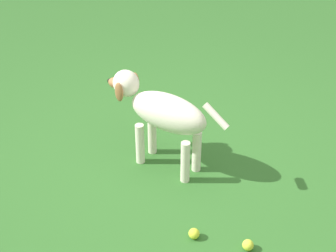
# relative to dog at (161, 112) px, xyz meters

# --- Properties ---
(ground) EXTENTS (14.00, 14.00, 0.00)m
(ground) POSITION_rel_dog_xyz_m (0.00, 0.20, -0.43)
(ground) COLOR #2D6026
(dog) EXTENTS (0.88, 0.51, 0.65)m
(dog) POSITION_rel_dog_xyz_m (0.00, 0.00, 0.00)
(dog) COLOR silver
(dog) RESTS_ON ground
(tennis_ball_1) EXTENTS (0.07, 0.07, 0.07)m
(tennis_ball_1) POSITION_rel_dog_xyz_m (-0.29, 0.70, -0.40)
(tennis_ball_1) COLOR #CBD734
(tennis_ball_1) RESTS_ON ground
(tennis_ball_2) EXTENTS (0.07, 0.07, 0.07)m
(tennis_ball_2) POSITION_rel_dog_xyz_m (-0.60, 0.76, -0.40)
(tennis_ball_2) COLOR #CAD439
(tennis_ball_2) RESTS_ON ground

